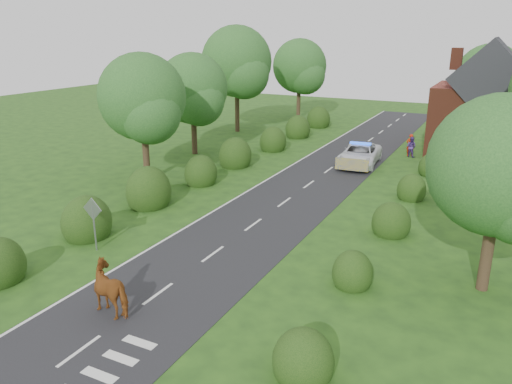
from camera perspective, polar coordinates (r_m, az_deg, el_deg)
The scene contains 17 objects.
ground at distance 19.76m, azimuth -11.13°, elevation -11.39°, with size 120.00×120.00×0.00m, color #214117.
road at distance 31.90m, azimuth 5.41°, elevation 0.39°, with size 6.00×70.00×0.02m, color black.
road_markings at distance 30.68m, azimuth 1.20°, elevation -0.22°, with size 4.96×70.00×0.01m.
hedgerow_left at distance 31.81m, azimuth -7.77°, elevation 1.64°, with size 2.75×50.41×3.00m.
hedgerow_right at distance 26.57m, azimuth 15.73°, elevation -2.62°, with size 2.10×45.78×2.10m.
tree_left_a at distance 32.92m, azimuth -12.69°, elevation 10.10°, with size 5.74×5.60×8.38m.
tree_left_b at distance 40.24m, azimuth -7.08°, elevation 11.31°, with size 5.74×5.60×8.07m.
tree_left_c at distance 49.36m, azimuth -2.00°, elevation 14.35°, with size 6.97×6.80×10.22m.
tree_left_d at distance 57.44m, azimuth 5.18°, elevation 13.89°, with size 6.15×6.00×8.89m.
tree_right_a at distance 19.87m, azimuth 26.74°, elevation 1.95°, with size 5.33×5.20×7.56m.
tree_right_c at distance 51.46m, azimuth 25.31°, elevation 11.51°, with size 6.15×6.00×8.58m.
road_sign at distance 23.53m, azimuth -18.11°, elevation -2.66°, with size 1.06×0.08×2.53m.
house at distance 43.81m, azimuth 24.89°, elevation 8.68°, with size 8.00×7.40×9.17m.
cow at distance 18.69m, azimuth -15.91°, elevation -10.86°, with size 1.15×2.18×1.55m, color brown.
police_van at distance 38.14m, azimuth 11.77°, elevation 4.20°, with size 3.03×5.86×1.71m.
pedestrian_red at distance 41.93m, azimuth 17.22°, elevation 5.15°, with size 0.65×0.43×1.78m, color red.
pedestrian_purple at distance 41.62m, azimuth 17.32°, elevation 4.95°, with size 0.80×0.62×1.64m, color #4C307E.
Camera 1 is at (10.93, -13.41, 9.54)m, focal length 35.00 mm.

